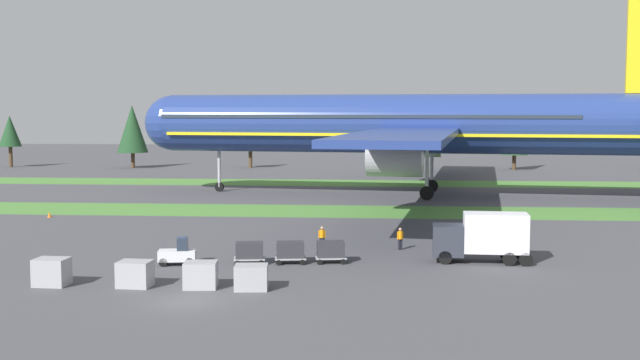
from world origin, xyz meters
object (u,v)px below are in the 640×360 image
taxiway_marker_1 (479,213)px  baggage_tug (178,254)px  taxiway_marker_0 (49,215)px  cargo_dolly_lead (249,251)px  uld_container_1 (52,272)px  uld_container_3 (251,277)px  airliner (410,124)px  ground_crew_marshaller (400,238)px  catering_truck (482,236)px  uld_container_0 (135,274)px  cargo_dolly_third (331,250)px  cargo_dolly_second (290,251)px  ground_crew_loader (322,236)px  uld_container_2 (201,275)px

taxiway_marker_1 → baggage_tug: bearing=-131.4°
taxiway_marker_0 → taxiway_marker_1: size_ratio=0.83×
cargo_dolly_lead → uld_container_1: 13.65m
uld_container_3 → airliner: bearing=78.0°
ground_crew_marshaller → uld_container_1: (-21.98, -14.44, -0.09)m
catering_truck → baggage_tug: bearing=99.6°
airliner → uld_container_0: 57.55m
catering_truck → cargo_dolly_lead: bearing=99.1°
cargo_dolly_third → cargo_dolly_second: bearing=90.0°
airliner → cargo_dolly_third: airliner is taller
cargo_dolly_third → baggage_tug: bearing=90.0°
baggage_tug → cargo_dolly_second: baggage_tug is taller
cargo_dolly_second → cargo_dolly_lead: bearing=90.0°
airliner → cargo_dolly_lead: 48.46m
ground_crew_loader → taxiway_marker_1: size_ratio=2.59×
ground_crew_marshaller → uld_container_3: size_ratio=0.87×
cargo_dolly_second → taxiway_marker_1: 31.20m
uld_container_2 → taxiway_marker_0: size_ratio=3.59×
baggage_tug → catering_truck: size_ratio=0.39×
cargo_dolly_third → catering_truck: bearing=-93.4°
ground_crew_marshaller → taxiway_marker_0: bearing=-55.1°
baggage_tug → airliner: bearing=-29.5°
cargo_dolly_second → ground_crew_marshaller: size_ratio=1.38×
airliner → uld_container_0: airliner is taller
taxiway_marker_1 → cargo_dolly_lead: bearing=-125.8°
baggage_tug → ground_crew_loader: size_ratio=1.59×
cargo_dolly_second → taxiway_marker_1: cargo_dolly_second is taller
uld_container_2 → uld_container_1: bearing=-179.6°
ground_crew_loader → uld_container_1: (-15.82, -14.66, -0.09)m
uld_container_0 → uld_container_3: 7.31m
catering_truck → ground_crew_marshaller: size_ratio=4.06×
ground_crew_marshaller → cargo_dolly_lead: bearing=0.6°
uld_container_2 → baggage_tug: bearing=114.7°
catering_truck → uld_container_1: catering_truck is taller
cargo_dolly_second → catering_truck: catering_truck is taller
airliner → uld_container_3: airliner is taller
baggage_tug → uld_container_2: baggage_tug is taller
uld_container_1 → uld_container_2: size_ratio=1.00×
airliner → taxiway_marker_1: size_ratio=130.70×
cargo_dolly_lead → uld_container_1: uld_container_1 is taller
uld_container_2 → uld_container_3: 3.19m
baggage_tug → cargo_dolly_lead: (4.97, 0.75, 0.10)m
airliner → cargo_dolly_second: size_ratio=36.64×
ground_crew_loader → uld_container_1: size_ratio=0.87×
cargo_dolly_second → uld_container_2: 9.42m
catering_truck → taxiway_marker_0: 45.91m
ground_crew_marshaller → uld_container_2: (-12.56, -14.38, -0.13)m
ground_crew_loader → uld_container_0: bearing=42.7°
ground_crew_loader → uld_container_3: (-3.22, -14.78, -0.19)m
baggage_tug → taxiway_marker_1: bearing=-50.0°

